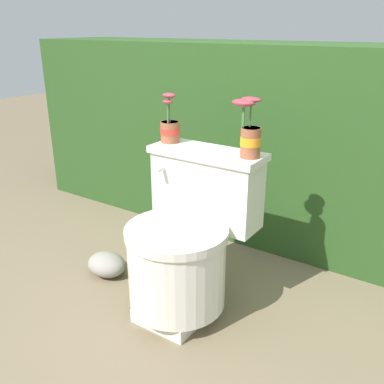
% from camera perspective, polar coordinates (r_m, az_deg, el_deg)
% --- Properties ---
extents(ground_plane, '(12.00, 12.00, 0.00)m').
position_cam_1_polar(ground_plane, '(1.94, -1.79, -16.69)').
color(ground_plane, '#75664C').
extents(hedge_backdrop, '(3.41, 0.61, 1.11)m').
position_cam_1_polar(hedge_backdrop, '(2.55, 12.17, 6.32)').
color(hedge_backdrop, '#284C1E').
rests_on(hedge_backdrop, ground).
extents(toilet, '(0.51, 0.55, 0.70)m').
position_cam_1_polar(toilet, '(1.86, -0.81, -6.88)').
color(toilet, silver).
rests_on(toilet, ground).
extents(potted_plant_left, '(0.09, 0.09, 0.22)m').
position_cam_1_polar(potted_plant_left, '(1.95, -2.96, 8.53)').
color(potted_plant_left, '#9E5638').
rests_on(potted_plant_left, toilet).
extents(potted_plant_midleft, '(0.12, 0.09, 0.24)m').
position_cam_1_polar(potted_plant_midleft, '(1.72, 7.67, 7.88)').
color(potted_plant_midleft, '#9E5638').
rests_on(potted_plant_midleft, toilet).
extents(garden_stone, '(0.21, 0.17, 0.12)m').
position_cam_1_polar(garden_stone, '(2.26, -11.29, -9.44)').
color(garden_stone, gray).
rests_on(garden_stone, ground).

